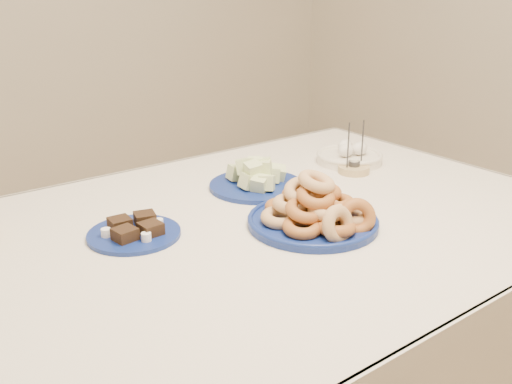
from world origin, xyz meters
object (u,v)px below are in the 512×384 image
donut_platter (315,212)px  egg_bowl (349,156)px  candle_holder (354,168)px  dining_table (244,265)px  melon_plate (258,179)px  brownie_plate (135,231)px

donut_platter → egg_bowl: (0.43, 0.30, -0.01)m
donut_platter → candle_holder: candle_holder is taller
donut_platter → dining_table: bearing=141.0°
dining_table → egg_bowl: egg_bowl is taller
dining_table → egg_bowl: bearing=19.2°
melon_plate → candle_holder: bearing=-12.2°
dining_table → melon_plate: bearing=45.1°
donut_platter → melon_plate: donut_platter is taller
dining_table → candle_holder: bearing=13.0°
donut_platter → melon_plate: size_ratio=0.97×
melon_plate → egg_bowl: size_ratio=1.59×
melon_plate → brownie_plate: melon_plate is taller
candle_holder → donut_platter: bearing=-148.6°
candle_holder → egg_bowl: 0.10m
dining_table → donut_platter: donut_platter is taller
candle_holder → egg_bowl: size_ratio=0.73×
donut_platter → egg_bowl: 0.53m
brownie_plate → egg_bowl: egg_bowl is taller
donut_platter → candle_holder: bearing=31.4°
dining_table → egg_bowl: (0.56, 0.20, 0.13)m
melon_plate → egg_bowl: (0.38, 0.01, -0.01)m
donut_platter → candle_holder: 0.43m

